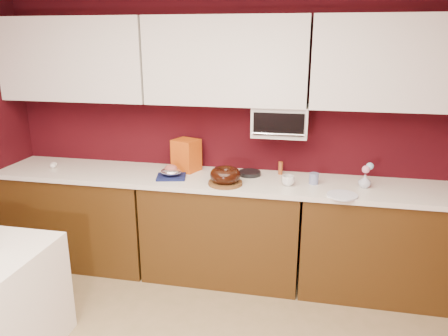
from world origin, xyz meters
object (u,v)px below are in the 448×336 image
pandoro_box (186,155)px  flower_vase (365,180)px  toaster_oven (280,121)px  foil_ham_nest (171,172)px  bundt_cake (225,175)px  blue_jar (314,179)px  coffee_mug (288,180)px

pandoro_box → flower_vase: size_ratio=2.38×
toaster_oven → foil_ham_nest: bearing=-164.3°
bundt_cake → blue_jar: bearing=13.2°
pandoro_box → bundt_cake: bearing=-15.4°
blue_jar → bundt_cake: bearing=-166.8°
foil_ham_nest → pandoro_box: (0.07, 0.23, 0.08)m
pandoro_box → flower_vase: 1.51m
bundt_cake → foil_ham_nest: (-0.48, 0.08, -0.03)m
coffee_mug → pandoro_box: bearing=165.7°
bundt_cake → coffee_mug: size_ratio=2.51×
toaster_oven → blue_jar: (0.30, -0.16, -0.43)m
foil_ham_nest → blue_jar: (1.17, 0.09, -0.01)m
pandoro_box → foil_ham_nest: bearing=-84.5°
foil_ham_nest → coffee_mug: coffee_mug is taller
pandoro_box → flower_vase: pandoro_box is taller
bundt_cake → blue_jar: 0.71m
blue_jar → pandoro_box: bearing=172.4°
foil_ham_nest → flower_vase: flower_vase is taller
foil_ham_nest → flower_vase: bearing=2.9°
flower_vase → bundt_cake: bearing=-171.7°
bundt_cake → foil_ham_nest: bundt_cake is taller
foil_ham_nest → coffee_mug: size_ratio=1.78×
blue_jar → flower_vase: size_ratio=0.77×
flower_vase → toaster_oven: bearing=166.5°
toaster_oven → flower_vase: (0.69, -0.17, -0.42)m
toaster_oven → blue_jar: size_ratio=5.01×
toaster_oven → coffee_mug: (0.10, -0.24, -0.43)m
pandoro_box → flower_vase: bearing=15.6°
coffee_mug → bundt_cake: bearing=-170.9°
pandoro_box → flower_vase: (1.50, -0.15, -0.08)m
coffee_mug → blue_jar: bearing=22.9°
coffee_mug → flower_vase: size_ratio=0.84×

